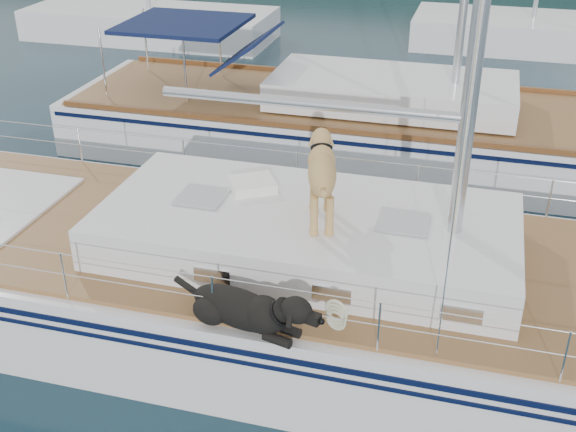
% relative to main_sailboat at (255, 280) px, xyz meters
% --- Properties ---
extents(ground, '(120.00, 120.00, 0.00)m').
position_rel_main_sailboat_xyz_m(ground, '(-0.10, 0.01, -0.68)').
color(ground, black).
rests_on(ground, ground).
extents(main_sailboat, '(12.00, 4.11, 14.01)m').
position_rel_main_sailboat_xyz_m(main_sailboat, '(0.00, 0.00, 0.00)').
color(main_sailboat, white).
rests_on(main_sailboat, ground).
extents(neighbor_sailboat, '(11.00, 3.50, 13.30)m').
position_rel_main_sailboat_xyz_m(neighbor_sailboat, '(-0.18, 6.18, -0.06)').
color(neighbor_sailboat, white).
rests_on(neighbor_sailboat, ground).
extents(bg_boat_west, '(8.00, 3.00, 11.65)m').
position_rel_main_sailboat_xyz_m(bg_boat_west, '(-8.10, 14.01, -0.24)').
color(bg_boat_west, white).
rests_on(bg_boat_west, ground).
extents(bg_boat_center, '(7.20, 3.00, 11.65)m').
position_rel_main_sailboat_xyz_m(bg_boat_center, '(3.90, 16.01, -0.23)').
color(bg_boat_center, white).
rests_on(bg_boat_center, ground).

